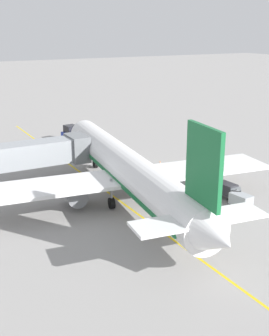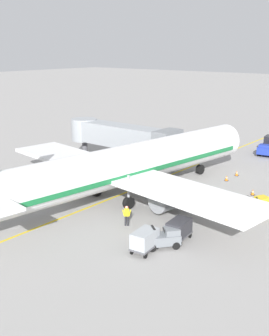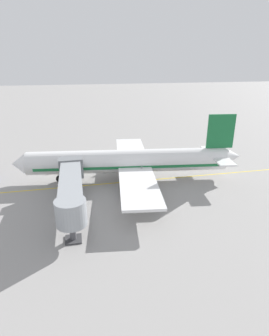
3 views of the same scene
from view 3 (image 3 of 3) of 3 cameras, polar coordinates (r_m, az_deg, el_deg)
name	(u,v)px [view 3 (image 3 of 3)]	position (r m, az deg, el deg)	size (l,w,h in m)	color
ground_plane	(127,182)	(44.95, -1.51, -2.89)	(400.00, 400.00, 0.00)	gray
gate_lead_in_line	(127,182)	(44.94, -1.51, -2.89)	(0.24, 80.00, 0.01)	gold
parked_airliner	(130,161)	(44.69, -1.03, 1.38)	(30.42, 37.33, 10.63)	white
jet_bridge	(71,187)	(35.93, -13.01, -3.92)	(16.02, 3.50, 4.98)	#93999E
baggage_tug_lead	(152,156)	(55.02, 3.59, 2.52)	(2.50, 2.70, 1.62)	slate
baggage_tug_trailing	(99,155)	(55.68, -7.43, 2.61)	(2.17, 2.77, 1.62)	gold
baggage_cart_front	(143,155)	(54.76, 1.87, 2.71)	(1.55, 2.96, 1.58)	#4C4C51
baggage_cart_second_in_train	(159,155)	(54.78, 5.20, 2.64)	(1.55, 2.96, 1.58)	#4C4C51
ground_crew_wing_walker	(105,168)	(48.36, -6.24, 0.01)	(0.73, 0.25, 1.69)	#232328
ground_crew_loader	(152,163)	(50.53, 3.60, 1.06)	(0.63, 0.51, 1.69)	#232328
safety_cone_nose_left	(77,163)	(53.58, -11.78, 1.08)	(0.36, 0.36, 0.59)	black
safety_cone_nose_right	(63,172)	(49.78, -14.63, -0.77)	(0.36, 0.36, 0.59)	black
safety_cone_wing_tip	(49,173)	(50.01, -17.39, -0.97)	(0.36, 0.36, 0.59)	black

